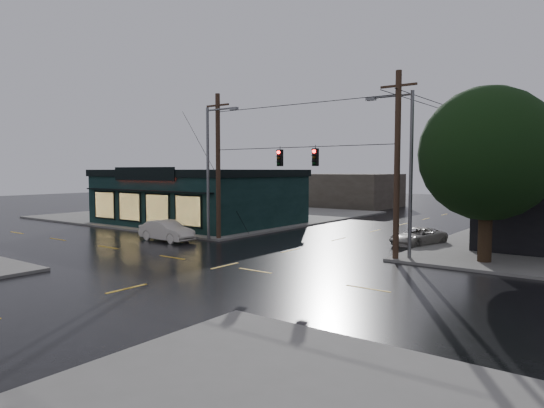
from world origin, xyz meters
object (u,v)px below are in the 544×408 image
Objects in this scene: corner_tree at (487,154)px; suv_silver at (418,237)px; sedan_cream at (167,231)px; utility_pole_nw at (219,240)px; utility_pole_ne at (395,261)px.

suv_silver is at bearing 140.73° from corner_tree.
sedan_cream is (-19.64, -4.38, -5.01)m from corner_tree.
sedan_cream is (-2.57, -2.46, 0.72)m from utility_pole_nw.
suv_silver is (12.02, 6.03, 0.58)m from utility_pole_nw.
sedan_cream is 16.89m from suv_silver.
corner_tree is at bearing -75.74° from sedan_cream.
utility_pole_nw is at bearing 180.00° from utility_pole_ne.
corner_tree is 0.89× the size of utility_pole_ne.
corner_tree is 7.28m from utility_pole_ne.
corner_tree reaches higher than utility_pole_ne.
utility_pole_nw is 3.63m from sedan_cream.
utility_pole_ne is 15.78m from sedan_cream.
utility_pole_ne is (13.00, 0.00, 0.00)m from utility_pole_nw.
utility_pole_nw is 13.00m from utility_pole_ne.
corner_tree is 8.30m from suv_silver.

